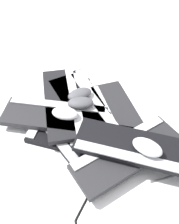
# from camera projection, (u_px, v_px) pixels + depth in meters

# --- Properties ---
(ground_plane) EXTENTS (3.20, 3.20, 0.00)m
(ground_plane) POSITION_uv_depth(u_px,v_px,m) (93.00, 116.00, 1.11)
(ground_plane) COLOR white
(keyboard_0) EXTENTS (0.43, 0.41, 0.03)m
(keyboard_0) POSITION_uv_depth(u_px,v_px,m) (125.00, 142.00, 1.00)
(keyboard_0) COLOR #232326
(keyboard_0) RESTS_ON ground
(keyboard_1) EXTENTS (0.46, 0.28, 0.03)m
(keyboard_1) POSITION_uv_depth(u_px,v_px,m) (120.00, 117.00, 1.09)
(keyboard_1) COLOR #232326
(keyboard_1) RESTS_ON ground
(keyboard_2) EXTENTS (0.46, 0.24, 0.03)m
(keyboard_2) POSITION_uv_depth(u_px,v_px,m) (84.00, 101.00, 1.16)
(keyboard_2) COLOR black
(keyboard_2) RESTS_ON ground
(keyboard_3) EXTENTS (0.39, 0.44, 0.03)m
(keyboard_3) POSITION_uv_depth(u_px,v_px,m) (60.00, 107.00, 1.13)
(keyboard_3) COLOR black
(keyboard_3) RESTS_ON ground
(keyboard_4) EXTENTS (0.44, 0.16, 0.03)m
(keyboard_4) POSITION_uv_depth(u_px,v_px,m) (67.00, 133.00, 1.03)
(keyboard_4) COLOR black
(keyboard_4) RESTS_ON ground
(keyboard_5) EXTENTS (0.17, 0.45, 0.03)m
(keyboard_5) POSITION_uv_depth(u_px,v_px,m) (128.00, 153.00, 0.93)
(keyboard_5) COLOR #232326
(keyboard_5) RESTS_ON keyboard_0
(keyboard_6) EXTENTS (0.44, 0.39, 0.03)m
(keyboard_6) POSITION_uv_depth(u_px,v_px,m) (135.00, 147.00, 0.91)
(keyboard_6) COLOR black
(keyboard_6) RESTS_ON keyboard_5
(keyboard_7) EXTENTS (0.46, 0.32, 0.03)m
(keyboard_7) POSITION_uv_depth(u_px,v_px,m) (63.00, 102.00, 1.11)
(keyboard_7) COLOR black
(keyboard_7) RESTS_ON keyboard_3
(keyboard_8) EXTENTS (0.41, 0.42, 0.03)m
(keyboard_8) POSITION_uv_depth(u_px,v_px,m) (55.00, 116.00, 1.06)
(keyboard_8) COLOR #232326
(keyboard_8) RESTS_ON keyboard_4
(keyboard_9) EXTENTS (0.46, 0.21, 0.03)m
(keyboard_9) POSITION_uv_depth(u_px,v_px,m) (83.00, 106.00, 1.10)
(keyboard_9) COLOR black
(keyboard_9) RESTS_ON keyboard_2
(mouse_0) EXTENTS (0.11, 0.13, 0.04)m
(mouse_0) POSITION_uv_depth(u_px,v_px,m) (81.00, 103.00, 1.06)
(mouse_0) COLOR #4C4C51
(mouse_0) RESTS_ON keyboard_9
(mouse_1) EXTENTS (0.13, 0.12, 0.04)m
(mouse_1) POSITION_uv_depth(u_px,v_px,m) (65.00, 113.00, 1.02)
(mouse_1) COLOR silver
(mouse_1) RESTS_ON keyboard_8
(mouse_2) EXTENTS (0.13, 0.10, 0.04)m
(mouse_2) POSITION_uv_depth(u_px,v_px,m) (147.00, 147.00, 0.87)
(mouse_2) COLOR silver
(mouse_2) RESTS_ON keyboard_6
(mouse_3) EXTENTS (0.08, 0.12, 0.04)m
(mouse_3) POSITION_uv_depth(u_px,v_px,m) (80.00, 94.00, 1.10)
(mouse_3) COLOR #4C4C51
(mouse_3) RESTS_ON keyboard_9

